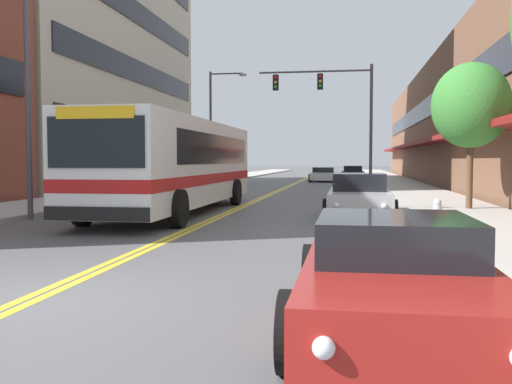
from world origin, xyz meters
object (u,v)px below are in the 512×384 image
city_bus (178,161)px  car_white_moving_lead (323,175)px  car_navy_parked_right_far (353,173)px  car_red_parked_right_foreground (395,277)px  car_silver_parked_right_mid (359,197)px  traffic_signal_mast (334,101)px  street_lamp_left_far (216,117)px  street_lamp_left_near (37,31)px  car_dark_grey_parked_left_mid (212,179)px  fire_hydrant (437,215)px  street_tree_right_mid (471,106)px

city_bus → car_white_moving_lead: size_ratio=2.86×
car_navy_parked_right_far → car_red_parked_right_foreground: bearing=-89.8°
car_red_parked_right_foreground → car_silver_parked_right_mid: (-0.17, 11.53, 0.06)m
traffic_signal_mast → street_lamp_left_far: (-7.96, 3.50, -0.61)m
street_lamp_left_near → street_lamp_left_far: size_ratio=1.21×
car_navy_parked_right_far → car_dark_grey_parked_left_mid: bearing=-117.0°
car_white_moving_lead → fire_hydrant: 33.00m
car_navy_parked_right_far → street_lamp_left_near: size_ratio=0.51×
street_tree_right_mid → fire_hydrant: street_tree_right_mid is taller
car_dark_grey_parked_left_mid → street_lamp_left_far: street_lamp_left_far is taller
street_tree_right_mid → car_dark_grey_parked_left_mid: bearing=131.6°
city_bus → car_dark_grey_parked_left_mid: city_bus is taller
car_navy_parked_right_far → street_lamp_left_far: street_lamp_left_far is taller
car_red_parked_right_foreground → car_white_moving_lead: car_red_parked_right_foreground is taller
car_red_parked_right_foreground → city_bus: bearing=116.1°
car_red_parked_right_foreground → street_tree_right_mid: size_ratio=0.88×
street_lamp_left_near → car_red_parked_right_foreground: bearing=-45.4°
car_dark_grey_parked_left_mid → car_red_parked_right_foreground: car_dark_grey_parked_left_mid is taller
car_navy_parked_right_far → car_white_moving_lead: 4.83m
car_red_parked_right_foreground → street_lamp_left_far: size_ratio=0.56×
car_navy_parked_right_far → street_lamp_left_near: (-9.26, -35.01, 4.88)m
car_dark_grey_parked_left_mid → car_white_moving_lead: (6.17, 12.56, -0.07)m
fire_hydrant → city_bus: bearing=147.2°
street_lamp_left_near → car_silver_parked_right_mid: bearing=12.3°
car_dark_grey_parked_left_mid → street_tree_right_mid: size_ratio=0.98×
street_lamp_left_far → street_tree_right_mid: (12.85, -17.71, -1.06)m
street_lamp_left_far → street_tree_right_mid: street_lamp_left_far is taller
car_silver_parked_right_mid → traffic_signal_mast: bearing=94.2°
car_red_parked_right_foreground → street_lamp_left_near: bearing=134.6°
city_bus → street_tree_right_mid: 9.93m
city_bus → car_silver_parked_right_mid: 6.14m
car_white_moving_lead → street_lamp_left_near: 31.94m
car_silver_parked_right_mid → street_tree_right_mid: (3.68, 2.50, 2.93)m
car_white_moving_lead → fire_hydrant: (4.03, -32.76, -0.05)m
car_red_parked_right_foreground → traffic_signal_mast: traffic_signal_mast is taller
car_white_moving_lead → traffic_signal_mast: bearing=-84.7°
car_silver_parked_right_mid → city_bus: bearing=170.7°
street_tree_right_mid → traffic_signal_mast: bearing=109.0°
car_white_moving_lead → street_lamp_left_near: (-6.88, -30.80, 4.92)m
car_white_moving_lead → street_lamp_left_far: size_ratio=0.56×
car_navy_parked_right_far → street_tree_right_mid: street_tree_right_mid is taller
city_bus → car_dark_grey_parked_left_mid: (-2.55, 15.26, -1.09)m
car_navy_parked_right_far → traffic_signal_mast: bearing=-94.4°
street_lamp_left_near → fire_hydrant: size_ratio=12.51×
street_lamp_left_near → street_lamp_left_far: (0.05, 22.21, -0.86)m
street_lamp_left_near → traffic_signal_mast: bearing=66.8°
city_bus → car_silver_parked_right_mid: bearing=-9.3°
car_red_parked_right_foreground → fire_hydrant: size_ratio=5.74×
traffic_signal_mast → fire_hydrant: 21.40m
car_red_parked_right_foreground → traffic_signal_mast: size_ratio=0.58×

